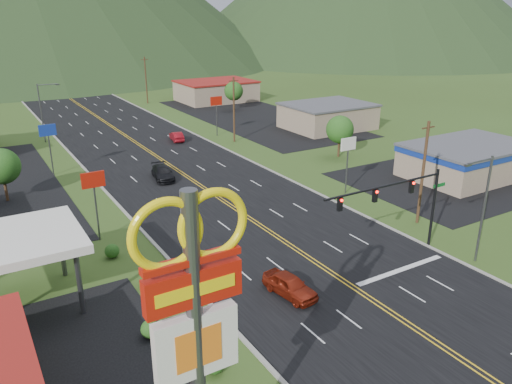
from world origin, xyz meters
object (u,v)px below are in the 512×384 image
streetlight_west (43,109)px  car_red_far (177,137)px  pylon_sign (195,314)px  traffic_signal (402,197)px  streetlight_east (482,203)px  car_dark_mid (163,173)px  car_red_near (290,286)px  gas_canopy (2,245)px

streetlight_west → car_red_far: streetlight_west is taller
pylon_sign → traffic_signal: size_ratio=1.07×
streetlight_east → car_dark_mid: bearing=112.9°
streetlight_west → car_red_near: streetlight_west is taller
pylon_sign → gas_canopy: 21.09m
car_dark_mid → car_red_far: car_dark_mid is taller
streetlight_west → streetlight_east: bearing=-69.1°
traffic_signal → car_red_far: bearing=90.7°
traffic_signal → streetlight_west: size_ratio=1.46×
streetlight_west → gas_canopy: size_ratio=0.90×
car_red_far → gas_canopy: bearing=63.3°
gas_canopy → car_dark_mid: 28.87m
streetlight_east → car_red_far: streetlight_east is taller
traffic_signal → gas_canopy: traffic_signal is taller
streetlight_west → car_red_near: (7.02, -56.47, -4.40)m
pylon_sign → car_red_near: 18.92m
traffic_signal → streetlight_west: 58.88m
car_red_near → streetlight_east: bearing=-21.6°
traffic_signal → car_dark_mid: size_ratio=2.48×
car_dark_mid → car_red_far: size_ratio=1.21×
gas_canopy → car_red_near: 19.73m
gas_canopy → car_dark_mid: gas_canopy is taller
pylon_sign → car_red_far: bearing=68.5°
pylon_sign → streetlight_west: size_ratio=1.56×
streetlight_east → streetlight_west: bearing=110.9°
streetlight_west → pylon_sign: bearing=-94.5°
streetlight_east → car_dark_mid: size_ratio=1.70×
traffic_signal → car_red_near: bearing=-177.6°
streetlight_east → car_red_near: 16.81m
traffic_signal → car_dark_mid: 31.03m
streetlight_east → gas_canopy: bearing=160.1°
gas_canopy → car_red_far: bearing=53.7°
car_red_near → car_red_far: (10.54, 46.49, -0.06)m
car_red_near → pylon_sign: bearing=-146.0°
pylon_sign → streetlight_east: (28.18, 8.00, -4.12)m
streetlight_east → car_red_near: streetlight_east is taller
car_red_near → car_dark_mid: 29.75m
gas_canopy → car_dark_mid: bearing=48.0°
pylon_sign → traffic_signal: bearing=27.1°
gas_canopy → car_red_near: (17.34, -8.47, -4.09)m
car_red_far → streetlight_east: bearing=105.6°
streetlight_west → gas_canopy: (-10.32, -48.00, -0.31)m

